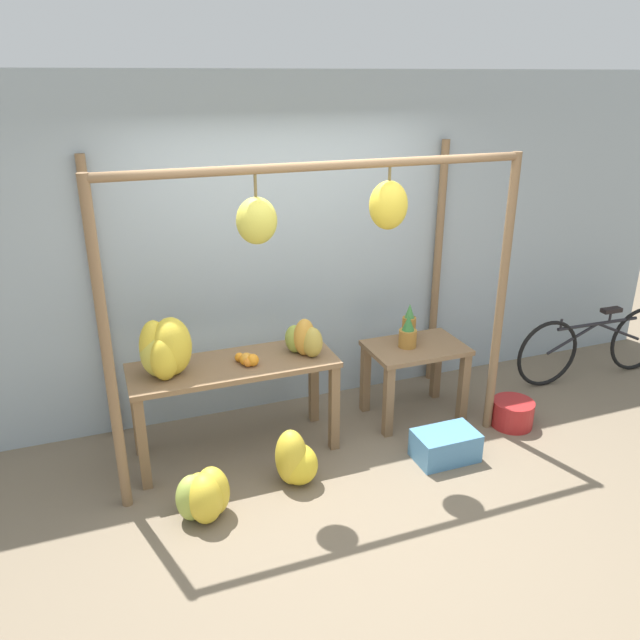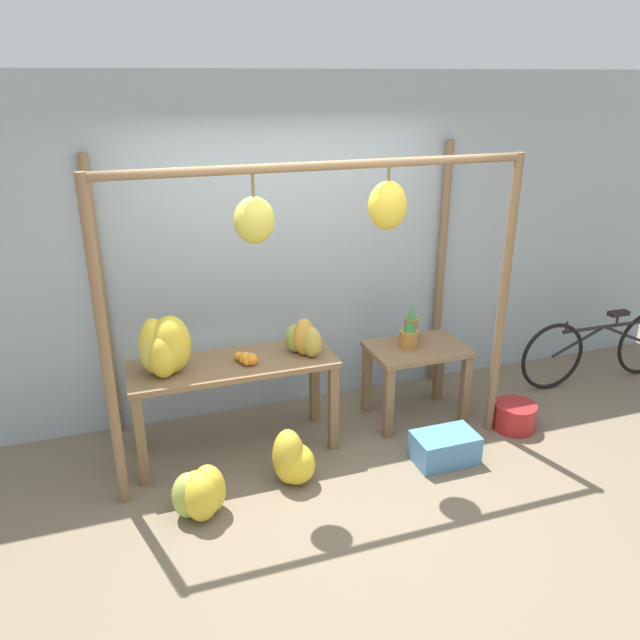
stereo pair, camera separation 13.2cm
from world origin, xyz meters
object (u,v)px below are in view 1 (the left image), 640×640
object	(u,v)px
fruit_crate_white	(445,445)
blue_bucket	(512,413)
banana_pile_ground_right	(295,461)
papaya_pile	(304,339)
pineapple_cluster	(408,329)
banana_pile_on_table	(163,350)
orange_pile	(248,359)
banana_pile_ground_left	(202,495)
parked_bicycle	(594,344)

from	to	relation	value
fruit_crate_white	blue_bucket	xyz separation A→B (m)	(0.79, 0.23, -0.00)
banana_pile_ground_right	papaya_pile	xyz separation A→B (m)	(0.26, 0.52, 0.70)
pineapple_cluster	banana_pile_ground_right	world-z (taller)	pineapple_cluster
banana_pile_on_table	papaya_pile	world-z (taller)	banana_pile_on_table
banana_pile_on_table	orange_pile	distance (m)	0.61
banana_pile_on_table	pineapple_cluster	xyz separation A→B (m)	(2.00, 0.11, -0.17)
orange_pile	fruit_crate_white	xyz separation A→B (m)	(1.37, -0.61, -0.69)
banana_pile_on_table	blue_bucket	world-z (taller)	banana_pile_on_table
banana_pile_ground_right	papaya_pile	bearing A→B (deg)	63.52
banana_pile_ground_right	banana_pile_on_table	bearing A→B (deg)	145.97
blue_bucket	banana_pile_ground_right	bearing A→B (deg)	-176.66
pineapple_cluster	fruit_crate_white	xyz separation A→B (m)	(-0.04, -0.75, -0.67)
banana_pile_on_table	banana_pile_ground_right	bearing A→B (deg)	-34.03
banana_pile_ground_left	fruit_crate_white	distance (m)	1.87
banana_pile_on_table	parked_bicycle	world-z (taller)	banana_pile_on_table
blue_bucket	banana_pile_on_table	bearing A→B (deg)	171.42
banana_pile_on_table	fruit_crate_white	size ratio (longest dim) A/B	0.95
banana_pile_ground_right	parked_bicycle	world-z (taller)	parked_bicycle
banana_pile_ground_left	parked_bicycle	size ratio (longest dim) A/B	0.25
banana_pile_ground_left	fruit_crate_white	world-z (taller)	banana_pile_ground_left
banana_pile_ground_left	papaya_pile	distance (m)	1.36
fruit_crate_white	parked_bicycle	xyz separation A→B (m)	(2.06, 0.71, 0.23)
papaya_pile	orange_pile	bearing A→B (deg)	-177.01
fruit_crate_white	blue_bucket	size ratio (longest dim) A/B	1.39
pineapple_cluster	orange_pile	bearing A→B (deg)	-174.23
pineapple_cluster	blue_bucket	size ratio (longest dim) A/B	0.91
banana_pile_ground_right	fruit_crate_white	world-z (taller)	banana_pile_ground_right
banana_pile_ground_left	fruit_crate_white	size ratio (longest dim) A/B	0.91
banana_pile_ground_left	papaya_pile	xyz separation A→B (m)	(0.95, 0.65, 0.72)
banana_pile_ground_right	fruit_crate_white	bearing A→B (deg)	-5.59
banana_pile_ground_right	parked_bicycle	distance (m)	3.29
pineapple_cluster	blue_bucket	xyz separation A→B (m)	(0.74, -0.52, -0.67)
fruit_crate_white	banana_pile_ground_right	bearing A→B (deg)	174.41
blue_bucket	pineapple_cluster	bearing A→B (deg)	145.00
banana_pile_on_table	fruit_crate_white	distance (m)	2.23
blue_bucket	parked_bicycle	world-z (taller)	parked_bicycle
papaya_pile	fruit_crate_white	bearing A→B (deg)	-34.47
blue_bucket	banana_pile_ground_left	bearing A→B (deg)	-174.69
blue_bucket	papaya_pile	world-z (taller)	papaya_pile
banana_pile_on_table	pineapple_cluster	world-z (taller)	banana_pile_on_table
banana_pile_on_table	banana_pile_ground_left	xyz separation A→B (m)	(0.09, -0.66, -0.79)
parked_bicycle	banana_pile_ground_left	bearing A→B (deg)	-169.45
fruit_crate_white	blue_bucket	distance (m)	0.82
orange_pile	papaya_pile	world-z (taller)	papaya_pile
blue_bucket	fruit_crate_white	bearing A→B (deg)	-163.72
pineapple_cluster	papaya_pile	xyz separation A→B (m)	(-0.96, -0.12, 0.11)
blue_bucket	papaya_pile	size ratio (longest dim) A/B	1.01
banana_pile_ground_left	fruit_crate_white	xyz separation A→B (m)	(1.87, 0.02, -0.05)
banana_pile_ground_right	fruit_crate_white	xyz separation A→B (m)	(1.18, -0.12, -0.07)
banana_pile_ground_left	banana_pile_on_table	bearing A→B (deg)	97.82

